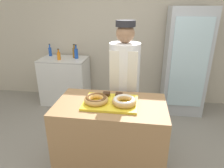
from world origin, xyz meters
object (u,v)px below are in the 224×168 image
donut_chocolate_glaze (96,99)px  beverage_fridge (185,62)px  donut_light_glaze (124,101)px  bottle_blue (76,53)px  bottle_blue_b (50,51)px  chest_freezer (65,80)px  bottle_orange (59,56)px  baker_person (124,85)px  brownie_back_left (106,94)px  brownie_back_right (119,95)px  bottle_amber (74,52)px  serving_tray (111,103)px

donut_chocolate_glaze → beverage_fridge: bearing=55.9°
donut_light_glaze → beverage_fridge: (0.93, 1.80, -0.04)m
donut_light_glaze → bottle_blue: 2.14m
donut_light_glaze → donut_chocolate_glaze: bearing=180.0°
bottle_blue_b → chest_freezer: bearing=-26.7°
chest_freezer → bottle_orange: size_ratio=4.41×
baker_person → donut_chocolate_glaze: bearing=-111.0°
donut_chocolate_glaze → chest_freezer: (-1.05, 1.80, -0.52)m
donut_light_glaze → brownie_back_left: 0.28m
donut_chocolate_glaze → brownie_back_left: donut_chocolate_glaze is taller
donut_light_glaze → bottle_orange: 2.18m
donut_chocolate_glaze → beverage_fridge: (1.22, 1.80, -0.04)m
baker_person → bottle_blue: baker_person is taller
brownie_back_right → beverage_fridge: size_ratio=0.04×
bottle_blue → bottle_amber: bottle_blue is taller
bottle_blue_b → serving_tray: bearing=-51.7°
serving_tray → brownie_back_left: brownie_back_left is taller
donut_chocolate_glaze → donut_light_glaze: size_ratio=1.00×
donut_chocolate_glaze → donut_light_glaze: 0.29m
serving_tray → brownie_back_right: bearing=64.0°
donut_light_glaze → bottle_amber: bearing=121.0°
chest_freezer → bottle_amber: 0.60m
brownie_back_right → baker_person: bearing=87.3°
baker_person → bottle_blue_b: bearing=140.0°
serving_tray → brownie_back_left: size_ratio=7.37×
chest_freezer → bottle_amber: size_ratio=3.48×
brownie_back_left → chest_freezer: size_ratio=0.08×
brownie_back_left → baker_person: size_ratio=0.04×
brownie_back_right → bottle_blue: 1.94m
serving_tray → bottle_blue: bearing=117.6°
brownie_back_left → beverage_fridge: beverage_fridge is taller
donut_chocolate_glaze → brownie_back_left: (0.07, 0.18, -0.02)m
donut_light_glaze → bottle_orange: size_ratio=1.19×
chest_freezer → bottle_blue_b: 0.66m
beverage_fridge → bottle_orange: beverage_fridge is taller
bottle_amber → beverage_fridge: bearing=-3.0°
bottle_amber → bottle_blue_b: (-0.53, 0.07, -0.01)m
beverage_fridge → brownie_back_right: bearing=-121.9°
chest_freezer → bottle_amber: bottle_amber is taller
donut_chocolate_glaze → brownie_back_right: size_ratio=3.26×
chest_freezer → bottle_blue: size_ratio=3.39×
bottle_orange → bottle_amber: 0.32m
brownie_back_right → serving_tray: bearing=-116.0°
donut_light_glaze → chest_freezer: (-1.34, 1.80, -0.52)m
brownie_back_left → donut_light_glaze: bearing=-40.4°
baker_person → chest_freezer: bearing=137.2°
bottle_blue_b → donut_chocolate_glaze: bearing=-54.9°
brownie_back_right → beverage_fridge: (1.00, 1.61, -0.02)m
brownie_back_left → bottle_amber: bearing=118.3°
brownie_back_left → beverage_fridge: bearing=54.7°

